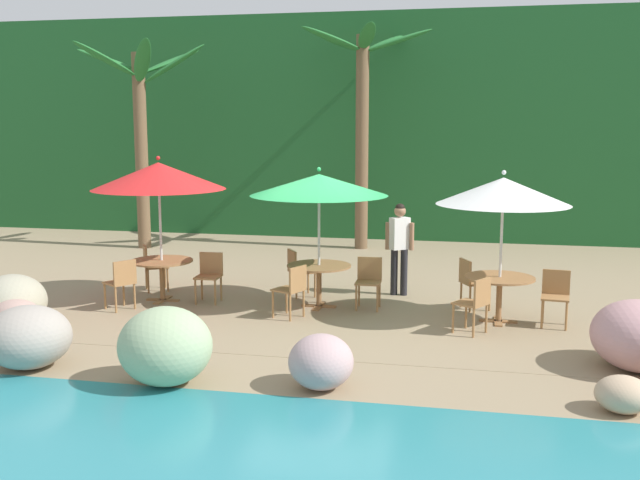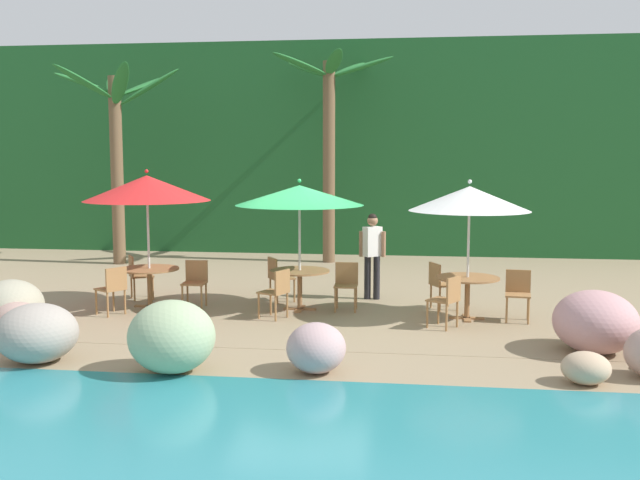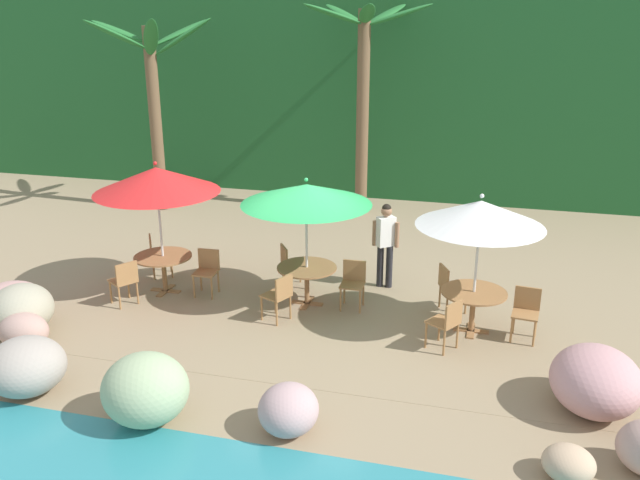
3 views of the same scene
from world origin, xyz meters
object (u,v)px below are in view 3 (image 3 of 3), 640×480
Objects in this scene: chair_green_left at (280,294)px; chair_white_inland at (449,285)px; chair_white_seaward at (526,310)px; palm_tree_nearest at (153,80)px; chair_green_seaward at (353,281)px; umbrella_white at (481,214)px; chair_red_inland at (157,253)px; chair_white_left at (447,321)px; umbrella_green at (306,194)px; chair_red_seaward at (207,269)px; palm_tree_second at (364,76)px; umbrella_red at (156,180)px; chair_red_left at (125,280)px; dining_table_red at (163,262)px; dining_table_white at (473,298)px; waiter_in_white at (386,239)px; dining_table_green at (307,273)px.

chair_white_inland is at bearing 22.49° from chair_green_left.
chair_white_seaward is (4.12, 0.43, 0.00)m from chair_green_left.
chair_white_seaward is 0.17× the size of palm_tree_nearest.
umbrella_white is (2.16, -0.48, 1.58)m from chair_green_seaward.
chair_red_inland is 6.21m from chair_white_left.
umbrella_green is 1.81m from chair_green_seaward.
chair_red_seaward is 0.16× the size of palm_tree_second.
umbrella_green is at bearing -172.10° from chair_white_inland.
chair_red_left is (-0.39, -0.76, -1.72)m from umbrella_red.
chair_red_inland is (-0.51, 0.69, -1.72)m from umbrella_red.
chair_green_seaward is at bearing 3.89° from dining_table_red.
chair_green_seaward and chair_green_left have the same top height.
umbrella_red is 6.91m from palm_tree_second.
palm_tree_second is at bearing 116.27° from dining_table_white.
chair_white_seaward is 1.44m from chair_white_left.
chair_red_seaward is at bearing -159.84° from waiter_in_white.
umbrella_white reaches higher than chair_green_seaward.
chair_white_left is (4.61, -1.13, 0.00)m from chair_red_seaward.
waiter_in_white is (3.23, 1.19, 0.47)m from chair_red_seaward.
chair_white_inland is (-1.31, 0.74, 0.00)m from chair_white_seaward.
umbrella_red reaches higher than umbrella_white.
chair_white_seaward is 0.51× the size of waiter_in_white.
umbrella_red is at bearing -171.26° from chair_red_seaward.
dining_table_red is 3.20m from umbrella_green.
dining_table_red is 0.46× the size of umbrella_green.
palm_tree_nearest is 8.25m from waiter_in_white.
chair_green_left is 3.66m from umbrella_white.
chair_white_inland is (2.55, 0.35, -0.10)m from dining_table_green.
chair_white_seaward is at bearing -0.61° from umbrella_white.
chair_red_seaward is 5.00m from dining_table_white.
chair_white_left is 8.37m from palm_tree_second.
palm_tree_nearest is at bearing 150.18° from waiter_in_white.
chair_green_left is at bearing -157.51° from chair_white_inland.
umbrella_red reaches higher than chair_white_left.
waiter_in_white is at bearing 7.83° from chair_red_inland.
chair_green_left is 0.17× the size of palm_tree_nearest.
chair_white_inland is at bearing -32.36° from waiter_in_white.
palm_tree_second is (-2.83, 7.24, 3.11)m from chair_white_left.
chair_white_left reaches higher than dining_table_green.
chair_red_left is 4.18m from chair_green_seaward.
dining_table_red is 2.65m from chair_green_left.
chair_red_seaward is 1.89m from chair_green_left.
waiter_in_white is at bearing -73.66° from palm_tree_second.
umbrella_green reaches higher than chair_red_inland.
umbrella_green is 0.45× the size of palm_tree_second.
chair_green_seaward is (4.18, -0.44, 0.00)m from chair_red_inland.
chair_green_left is at bearing -23.89° from chair_red_inland.
chair_red_seaward is 0.79× the size of dining_table_white.
dining_table_red is 1.26× the size of chair_red_left.
chair_green_seaward is 1.72m from chair_white_inland.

